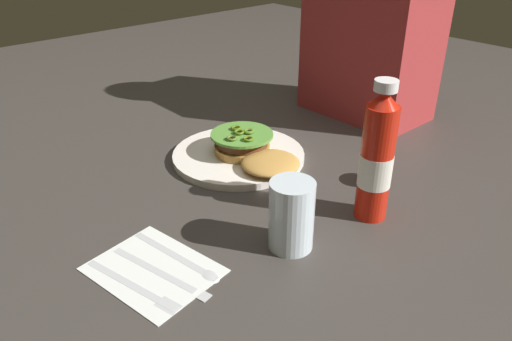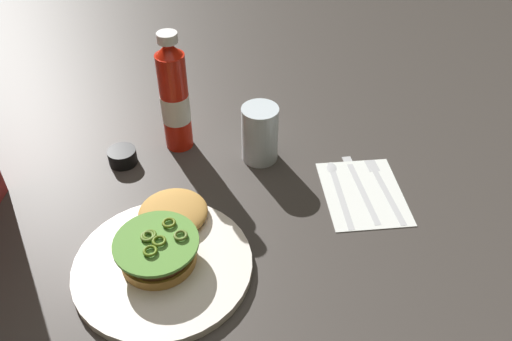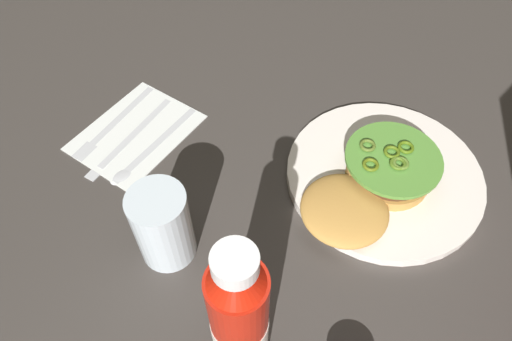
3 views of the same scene
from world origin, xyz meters
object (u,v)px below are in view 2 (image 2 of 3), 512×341
(dinner_plate, at_px, (163,266))
(spoon_utensil, at_px, (337,183))
(burger_sandwich, at_px, (164,236))
(fork_utensil, at_px, (382,183))
(ketchup_bottle, at_px, (174,98))
(water_glass, at_px, (260,134))
(butter_knife, at_px, (359,183))
(condiment_cup, at_px, (122,157))
(napkin, at_px, (363,193))

(dinner_plate, relative_size, spoon_utensil, 1.55)
(burger_sandwich, height_order, fork_utensil, burger_sandwich)
(ketchup_bottle, xyz_separation_m, water_glass, (-0.03, -0.17, -0.06))
(water_glass, relative_size, spoon_utensil, 0.63)
(water_glass, xyz_separation_m, butter_knife, (-0.07, -0.20, -0.06))
(burger_sandwich, bearing_deg, dinner_plate, -173.98)
(ketchup_bottle, bearing_deg, water_glass, -100.55)
(ketchup_bottle, relative_size, fork_utensil, 1.38)
(burger_sandwich, bearing_deg, butter_knife, -61.29)
(burger_sandwich, xyz_separation_m, water_glass, (0.26, -0.14, 0.02))
(burger_sandwich, xyz_separation_m, butter_knife, (0.19, -0.34, -0.03))
(dinner_plate, bearing_deg, water_glass, -25.06)
(butter_knife, relative_size, spoon_utensil, 1.03)
(condiment_cup, bearing_deg, napkin, -97.32)
(fork_utensil, height_order, butter_knife, same)
(butter_knife, bearing_deg, ketchup_bottle, 74.22)
(fork_utensil, bearing_deg, napkin, 123.00)
(dinner_plate, distance_m, condiment_cup, 0.30)
(ketchup_bottle, bearing_deg, napkin, -109.00)
(ketchup_bottle, xyz_separation_m, napkin, (-0.13, -0.38, -0.11))
(ketchup_bottle, height_order, napkin, ketchup_bottle)
(fork_utensil, relative_size, spoon_utensil, 0.98)
(dinner_plate, relative_size, fork_utensil, 1.58)
(napkin, xyz_separation_m, spoon_utensil, (0.02, 0.05, 0.00))
(dinner_plate, distance_m, napkin, 0.40)
(dinner_plate, relative_size, burger_sandwich, 1.28)
(water_glass, bearing_deg, dinner_plate, 154.94)
(napkin, bearing_deg, burger_sandwich, 115.05)
(ketchup_bottle, height_order, spoon_utensil, ketchup_bottle)
(water_glass, xyz_separation_m, spoon_utensil, (-0.08, -0.15, -0.06))
(dinner_plate, xyz_separation_m, napkin, (0.20, -0.34, -0.01))
(dinner_plate, bearing_deg, fork_utensil, -59.12)
(water_glass, xyz_separation_m, condiment_cup, (-0.04, 0.28, -0.04))
(fork_utensil, bearing_deg, dinner_plate, 120.88)
(butter_knife, bearing_deg, dinner_plate, 124.04)
(condiment_cup, xyz_separation_m, fork_utensil, (-0.04, -0.52, -0.01))
(napkin, relative_size, butter_knife, 0.97)
(fork_utensil, xyz_separation_m, spoon_utensil, (-0.00, 0.09, -0.00))
(napkin, bearing_deg, water_glass, 64.43)
(burger_sandwich, height_order, ketchup_bottle, ketchup_bottle)
(butter_knife, bearing_deg, spoon_utensil, 94.12)
(dinner_plate, bearing_deg, spoon_utensil, -52.67)
(condiment_cup, height_order, napkin, condiment_cup)
(burger_sandwich, distance_m, fork_utensil, 0.43)
(fork_utensil, distance_m, butter_knife, 0.05)
(water_glass, bearing_deg, condiment_cup, 97.33)
(napkin, height_order, butter_knife, butter_knife)
(dinner_plate, xyz_separation_m, fork_utensil, (0.23, -0.38, -0.00))
(fork_utensil, height_order, spoon_utensil, same)
(ketchup_bottle, height_order, water_glass, ketchup_bottle)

